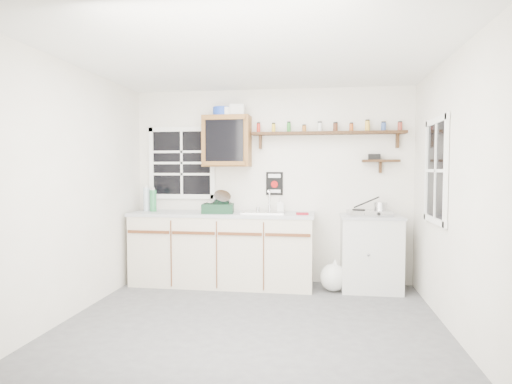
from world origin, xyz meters
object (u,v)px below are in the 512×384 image
at_px(right_cabinet, 371,253).
at_px(spice_shelf, 329,132).
at_px(hotplate, 370,213).
at_px(upper_cabinet, 227,141).
at_px(main_cabinet, 222,249).
at_px(dish_rack, 219,206).

xyz_separation_m(right_cabinet, spice_shelf, (-0.51, 0.19, 1.47)).
xyz_separation_m(right_cabinet, hotplate, (-0.02, -0.02, 0.49)).
distance_m(upper_cabinet, hotplate, 1.99).
distance_m(upper_cabinet, spice_shelf, 1.30).
bearing_deg(spice_shelf, right_cabinet, -20.24).
bearing_deg(hotplate, right_cabinet, 36.32).
bearing_deg(main_cabinet, hotplate, 0.17).
bearing_deg(right_cabinet, main_cabinet, -179.21).
relative_size(spice_shelf, dish_rack, 4.57).
relative_size(upper_cabinet, spice_shelf, 0.34).
relative_size(right_cabinet, upper_cabinet, 1.40).
distance_m(main_cabinet, spice_shelf, 1.99).
height_order(right_cabinet, spice_shelf, spice_shelf).
distance_m(main_cabinet, upper_cabinet, 1.37).
bearing_deg(hotplate, main_cabinet, 173.54).
xyz_separation_m(right_cabinet, dish_rack, (-1.86, -0.09, 0.56)).
bearing_deg(main_cabinet, upper_cabinet, 76.32).
distance_m(spice_shelf, hotplate, 1.12).
bearing_deg(spice_shelf, dish_rack, -168.48).
bearing_deg(right_cabinet, hotplate, -137.05).
bearing_deg(main_cabinet, spice_shelf, 9.13).
bearing_deg(dish_rack, spice_shelf, 4.10).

